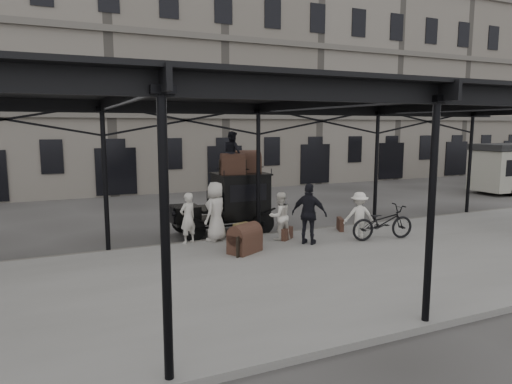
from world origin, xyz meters
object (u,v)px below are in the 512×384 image
(porter_left, at_px, (188,218))
(porter_official, at_px, (309,214))
(taxi, at_px, (233,200))
(steamer_trunk_roof_near, at_px, (233,165))
(steamer_trunk_platform, at_px, (245,240))
(bicycle, at_px, (383,222))

(porter_left, relative_size, porter_official, 0.84)
(taxi, height_order, porter_left, taxi)
(taxi, bearing_deg, porter_official, -65.55)
(steamer_trunk_roof_near, bearing_deg, steamer_trunk_platform, -92.54)
(taxi, xyz_separation_m, steamer_trunk_platform, (-0.84, -3.15, -0.69))
(taxi, distance_m, porter_left, 2.52)
(steamer_trunk_roof_near, relative_size, steamer_trunk_platform, 0.86)
(bicycle, bearing_deg, steamer_trunk_roof_near, 58.03)
(porter_official, xyz_separation_m, steamer_trunk_platform, (-2.24, -0.07, -0.61))
(taxi, bearing_deg, steamer_trunk_platform, -104.90)
(steamer_trunk_platform, bearing_deg, porter_left, 95.82)
(steamer_trunk_roof_near, bearing_deg, taxi, 84.02)
(bicycle, height_order, steamer_trunk_platform, bicycle)
(porter_official, relative_size, bicycle, 0.89)
(steamer_trunk_roof_near, bearing_deg, bicycle, -27.54)
(porter_left, distance_m, porter_official, 3.86)
(porter_official, height_order, steamer_trunk_platform, porter_official)
(bicycle, xyz_separation_m, steamer_trunk_roof_near, (-4.00, 3.31, 1.76))
(steamer_trunk_platform, bearing_deg, porter_official, -27.74)
(steamer_trunk_roof_near, xyz_separation_m, steamer_trunk_platform, (-0.76, -2.90, -1.98))
(porter_official, distance_m, steamer_trunk_platform, 2.32)
(porter_left, relative_size, bicycle, 0.74)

